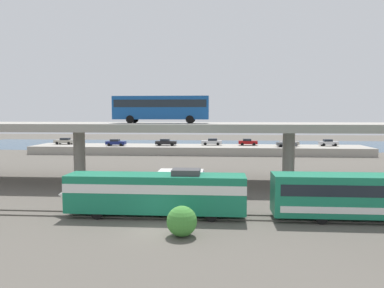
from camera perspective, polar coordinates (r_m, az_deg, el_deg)
name	(u,v)px	position (r m, az deg, el deg)	size (l,w,h in m)	color
ground_plane	(155,231)	(29.09, -5.76, -13.19)	(260.00, 260.00, 0.00)	#565149
rail_strip_near	(161,218)	(32.12, -4.73, -11.34)	(110.00, 0.12, 0.12)	#59544C
rail_strip_far	(164,213)	(33.59, -4.31, -10.61)	(110.00, 0.12, 0.12)	#59544C
train_locomotive	(147,191)	(32.58, -6.94, -7.26)	(16.51, 3.04, 4.18)	#197A56
highway_overpass	(182,128)	(47.54, -1.60, 2.41)	(96.00, 11.35, 7.71)	#9E998E
transit_bus_on_overpass	(161,107)	(46.99, -4.79, 5.73)	(12.00, 2.68, 3.40)	#14478C
service_truck_west	(190,184)	(38.75, -0.38, -6.14)	(6.80, 2.46, 3.04)	navy
pier_parking_lot	(198,150)	(82.79, 0.91, -0.86)	(74.17, 10.06, 1.76)	#9E998E
parked_car_0	(248,142)	(84.44, 8.59, 0.32)	(4.20, 1.91, 1.50)	maroon
parked_car_1	(64,141)	(91.49, -19.08, 0.45)	(4.56, 1.85, 1.50)	#9E998C
parked_car_2	(166,142)	(83.05, -4.06, 0.29)	(4.67, 1.92, 1.50)	black
parked_car_3	(289,142)	(84.78, 14.77, 0.23)	(4.08, 1.84, 1.50)	#9E998C
parked_car_4	(328,142)	(87.33, 20.30, 0.22)	(4.04, 1.82, 1.50)	#B7B7BC
parked_car_5	(116,142)	(84.03, -11.68, 0.25)	(4.33, 1.94, 1.50)	navy
parked_car_6	(287,143)	(81.97, 14.38, 0.09)	(4.18, 1.82, 1.50)	#515459
parked_car_7	(212,142)	(84.43, 3.08, 0.37)	(4.65, 1.91, 1.50)	#B7B7BC
harbor_water	(203,145)	(105.74, 1.66, -0.13)	(140.00, 36.00, 0.01)	navy
shrub_right	(182,221)	(27.47, -1.58, -11.82)	(2.23, 2.23, 2.23)	#3F8935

